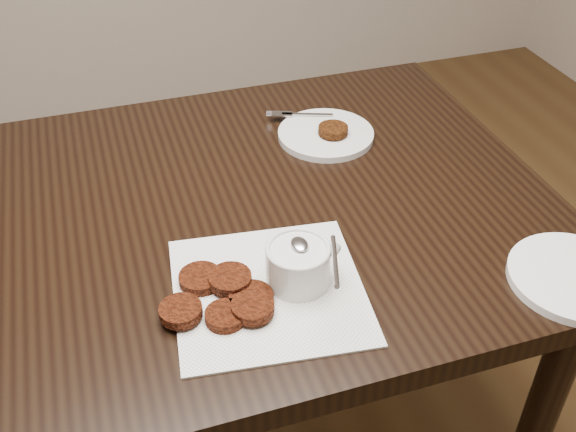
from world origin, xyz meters
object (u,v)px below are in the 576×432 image
object	(u,v)px
plate_with_patty	(326,131)
sauce_ramekin	(298,247)
table	(196,365)
napkin	(269,290)
plate_empty	(575,278)

from	to	relation	value
plate_with_patty	sauce_ramekin	bearing A→B (deg)	-116.16
sauce_ramekin	plate_with_patty	world-z (taller)	sauce_ramekin
plate_with_patty	table	bearing A→B (deg)	-153.55
table	napkin	bearing A→B (deg)	-66.19
table	napkin	xyz separation A→B (m)	(0.09, -0.22, 0.38)
table	plate_empty	world-z (taller)	plate_empty
napkin	sauce_ramekin	xyz separation A→B (m)	(0.05, 0.00, 0.07)
table	sauce_ramekin	size ratio (longest dim) A/B	9.92
plate_with_patty	plate_empty	world-z (taller)	plate_with_patty
napkin	plate_empty	world-z (taller)	plate_empty
sauce_ramekin	plate_empty	size ratio (longest dim) A/B	0.67
napkin	plate_empty	distance (m)	0.45
table	sauce_ramekin	distance (m)	0.51
sauce_ramekin	plate_with_patty	bearing A→B (deg)	63.84
table	napkin	world-z (taller)	napkin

